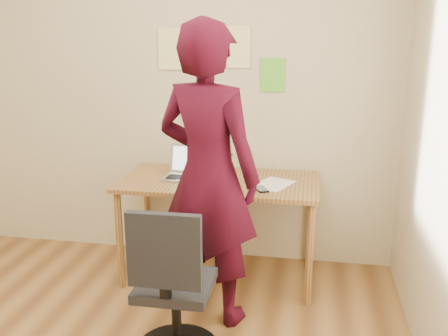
% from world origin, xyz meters
% --- Properties ---
extents(room, '(3.58, 3.58, 2.78)m').
position_xyz_m(room, '(0.00, 0.00, 1.35)').
color(room, brown).
rests_on(room, ground).
extents(desk, '(1.40, 0.70, 0.74)m').
position_xyz_m(desk, '(0.48, 1.38, 0.65)').
color(desk, '#A07237').
rests_on(desk, ground).
extents(laptop, '(0.32, 0.29, 0.22)m').
position_xyz_m(laptop, '(0.24, 1.40, 0.79)').
color(laptop, '#B4B4BB').
rests_on(laptop, desk).
extents(paper_sheet, '(0.31, 0.36, 0.00)m').
position_xyz_m(paper_sheet, '(0.86, 1.35, 0.74)').
color(paper_sheet, white).
rests_on(paper_sheet, desk).
extents(phone, '(0.12, 0.14, 0.01)m').
position_xyz_m(phone, '(0.79, 1.20, 0.75)').
color(phone, black).
rests_on(phone, desk).
extents(wall_note_left, '(0.21, 0.00, 0.30)m').
position_xyz_m(wall_note_left, '(0.06, 1.74, 1.63)').
color(wall_note_left, '#F9E995').
rests_on(wall_note_left, room).
extents(wall_note_mid, '(0.21, 0.00, 0.30)m').
position_xyz_m(wall_note_mid, '(0.54, 1.74, 1.65)').
color(wall_note_mid, '#F9E995').
rests_on(wall_note_mid, room).
extents(wall_note_right, '(0.18, 0.00, 0.24)m').
position_xyz_m(wall_note_right, '(0.81, 1.74, 1.45)').
color(wall_note_right, '#5FCA2D').
rests_on(wall_note_right, room).
extents(office_chair, '(0.47, 0.47, 0.91)m').
position_xyz_m(office_chair, '(0.41, 0.37, 0.39)').
color(office_chair, black).
rests_on(office_chair, ground).
extents(person, '(0.78, 0.64, 1.84)m').
position_xyz_m(person, '(0.51, 0.87, 0.92)').
color(person, '#360715').
rests_on(person, ground).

